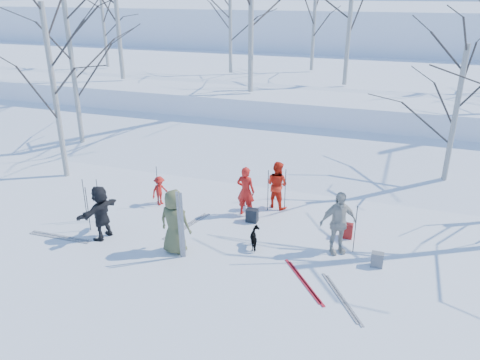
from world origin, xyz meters
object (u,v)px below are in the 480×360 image
at_px(backpack_grey, 377,260).
at_px(skier_cream_east, 338,223).
at_px(skier_red_seated, 160,191).
at_px(skier_olive_center, 175,222).
at_px(skier_red_north, 246,191).
at_px(backpack_red, 347,231).
at_px(skier_grey_west, 101,212).
at_px(backpack_dark, 252,215).
at_px(skier_redor_behind, 277,185).
at_px(dog, 256,239).

bearing_deg(backpack_grey, skier_cream_east, 160.99).
relative_size(skier_red_seated, skier_cream_east, 0.55).
xyz_separation_m(skier_olive_center, skier_cream_east, (3.97, 1.34, -0.01)).
distance_m(skier_red_north, backpack_red, 3.18).
distance_m(skier_olive_center, skier_red_north, 2.85).
distance_m(skier_red_north, skier_grey_west, 4.21).
bearing_deg(skier_cream_east, backpack_grey, -52.40).
bearing_deg(backpack_dark, backpack_red, -1.27).
bearing_deg(skier_olive_center, skier_red_north, -107.86).
height_order(skier_olive_center, skier_redor_behind, skier_olive_center).
xyz_separation_m(skier_grey_west, dog, (4.16, 0.85, -0.50)).
xyz_separation_m(skier_redor_behind, backpack_dark, (-0.42, -1.22, -0.56)).
bearing_deg(skier_red_seated, backpack_grey, -81.72).
distance_m(skier_olive_center, skier_grey_west, 2.24).
relative_size(skier_red_north, skier_grey_west, 1.01).
bearing_deg(skier_redor_behind, backpack_dark, 90.98).
bearing_deg(skier_red_seated, dog, -92.77).
bearing_deg(backpack_grey, skier_grey_west, -172.54).
relative_size(skier_redor_behind, skier_cream_east, 0.89).
xyz_separation_m(dog, backpack_grey, (3.12, 0.10, -0.08)).
relative_size(skier_cream_east, skier_grey_west, 1.11).
bearing_deg(skier_red_north, skier_redor_behind, -127.85).
relative_size(skier_grey_west, backpack_grey, 4.06).
height_order(skier_red_north, backpack_red, skier_red_north).
bearing_deg(skier_grey_west, skier_redor_behind, 140.43).
xyz_separation_m(skier_red_north, backpack_red, (3.10, -0.44, -0.57)).
bearing_deg(backpack_red, skier_cream_east, -100.95).
height_order(skier_redor_behind, backpack_dark, skier_redor_behind).
distance_m(skier_olive_center, dog, 2.19).
bearing_deg(backpack_grey, dog, -178.09).
distance_m(dog, backpack_red, 2.60).
bearing_deg(skier_cream_east, skier_grey_west, 158.62).
bearing_deg(skier_red_north, skier_red_seated, 7.83).
bearing_deg(skier_redor_behind, skier_cream_east, 155.44).
xyz_separation_m(skier_olive_center, skier_redor_behind, (1.80, 3.49, -0.11)).
distance_m(skier_red_seated, skier_cream_east, 5.86).
height_order(skier_red_seated, backpack_grey, skier_red_seated).
distance_m(skier_redor_behind, skier_grey_west, 5.32).
height_order(skier_cream_east, dog, skier_cream_east).
relative_size(skier_red_seated, skier_grey_west, 0.62).
bearing_deg(skier_cream_east, backpack_dark, 126.93).
distance_m(skier_cream_east, skier_grey_west, 6.35).
bearing_deg(dog, backpack_grey, 157.64).
relative_size(skier_red_north, dog, 2.43).
bearing_deg(backpack_red, backpack_dark, 178.73).
relative_size(skier_olive_center, skier_grey_west, 1.13).
relative_size(skier_redor_behind, skier_red_seated, 1.60).
bearing_deg(backpack_dark, skier_grey_west, -148.06).
height_order(skier_olive_center, backpack_red, skier_olive_center).
bearing_deg(backpack_grey, skier_redor_behind, 142.15).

